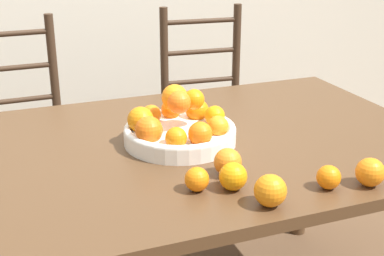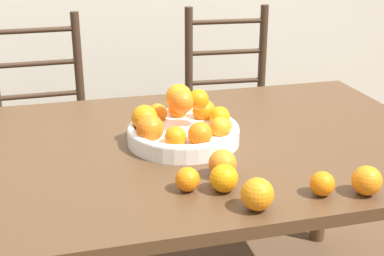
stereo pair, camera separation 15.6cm
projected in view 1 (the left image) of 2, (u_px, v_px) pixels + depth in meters
name	position (u px, v px, depth m)	size (l,w,h in m)	color
dining_table	(207.00, 166.00, 1.74)	(1.48, 1.04, 0.75)	#4C331E
fruit_bowl	(179.00, 127.00, 1.67)	(0.35, 0.35, 0.18)	white
orange_loose_0	(270.00, 191.00, 1.29)	(0.08, 0.08, 0.08)	orange
orange_loose_1	(370.00, 172.00, 1.40)	(0.08, 0.08, 0.08)	orange
orange_loose_2	(233.00, 176.00, 1.38)	(0.07, 0.07, 0.07)	orange
orange_loose_3	(228.00, 162.00, 1.46)	(0.08, 0.08, 0.08)	orange
orange_loose_4	(329.00, 177.00, 1.38)	(0.06, 0.06, 0.06)	orange
orange_loose_5	(197.00, 179.00, 1.37)	(0.06, 0.06, 0.06)	orange
chair_left	(20.00, 142.00, 2.36)	(0.43, 0.41, 1.02)	#382619
chair_right	(209.00, 117.00, 2.66)	(0.45, 0.43, 1.02)	#382619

